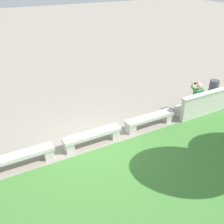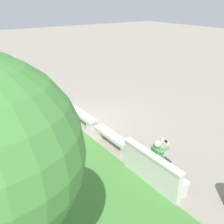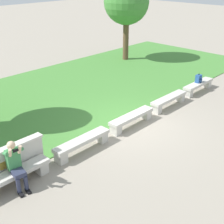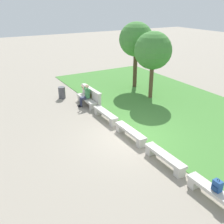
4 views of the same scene
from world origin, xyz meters
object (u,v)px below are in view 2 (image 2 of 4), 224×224
object	(u,v)px
bench_main	(159,171)
backpack	(40,83)
bench_far	(59,100)
bench_end	(41,88)
person_photographer	(160,157)
bench_near	(113,138)
bench_mid	(82,116)

from	to	relation	value
bench_main	backpack	world-z (taller)	backpack
bench_far	backpack	world-z (taller)	backpack
bench_end	person_photographer	xyz separation A→B (m)	(-9.52, -0.08, 0.43)
bench_near	backpack	xyz separation A→B (m)	(7.19, 0.02, 0.32)
bench_main	bench_end	xyz separation A→B (m)	(9.58, 0.00, 0.00)
bench_end	backpack	distance (m)	0.32
bench_near	bench_mid	world-z (taller)	same
bench_near	person_photographer	xyz separation A→B (m)	(-2.34, -0.08, 0.43)
bench_mid	person_photographer	xyz separation A→B (m)	(-4.73, -0.08, 0.43)
bench_main	bench_near	distance (m)	2.39
bench_near	bench_far	size ratio (longest dim) A/B	1.00
bench_mid	bench_far	xyz separation A→B (m)	(2.39, 0.00, 0.00)
bench_near	bench_far	distance (m)	4.79
bench_end	bench_far	bearing A→B (deg)	180.00
bench_far	bench_end	bearing A→B (deg)	0.00
bench_far	bench_mid	bearing A→B (deg)	180.00
bench_far	backpack	xyz separation A→B (m)	(2.40, 0.02, 0.32)
bench_main	bench_end	size ratio (longest dim) A/B	1.00
bench_main	bench_end	distance (m)	9.58
bench_mid	person_photographer	world-z (taller)	person_photographer
bench_mid	person_photographer	bearing A→B (deg)	-179.07
bench_main	person_photographer	xyz separation A→B (m)	(0.06, -0.08, 0.43)
bench_mid	backpack	size ratio (longest dim) A/B	4.81
bench_main	bench_far	world-z (taller)	same
bench_far	person_photographer	size ratio (longest dim) A/B	1.56
bench_mid	bench_end	bearing A→B (deg)	0.00
bench_main	backpack	xyz separation A→B (m)	(9.58, 0.02, 0.32)
bench_main	bench_far	distance (m)	7.18
bench_near	bench_far	xyz separation A→B (m)	(4.79, 0.00, 0.00)
bench_end	person_photographer	world-z (taller)	person_photographer
bench_main	backpack	distance (m)	9.59
bench_main	bench_near	size ratio (longest dim) A/B	1.00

